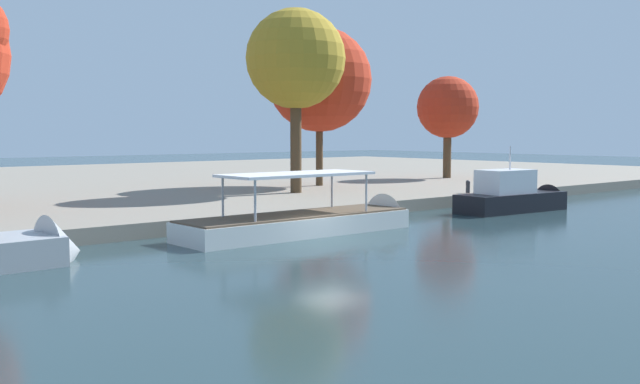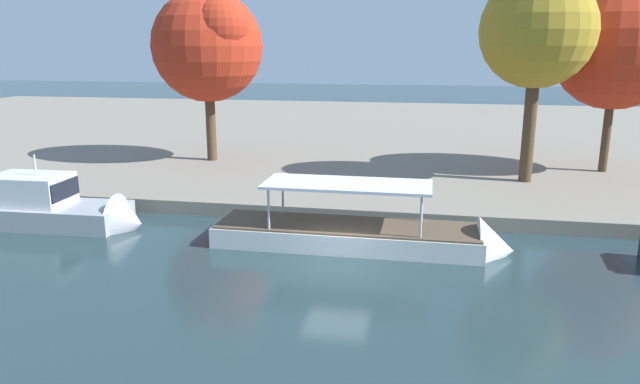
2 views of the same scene
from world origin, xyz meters
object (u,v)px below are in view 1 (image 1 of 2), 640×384
(mooring_bollard_0, at_px, (468,186))
(tour_boat_1, at_px, (315,225))
(tree_0, at_px, (449,107))
(tree_3, at_px, (318,77))
(motor_yacht_2, at_px, (517,200))
(tree_1, at_px, (298,60))

(mooring_bollard_0, bearing_deg, tour_boat_1, -166.31)
(tour_boat_1, xyz_separation_m, tree_0, (26.69, 14.64, 6.24))
(tree_0, bearing_deg, tour_boat_1, -151.26)
(mooring_bollard_0, bearing_deg, tree_3, 104.40)
(tour_boat_1, relative_size, mooring_bollard_0, 15.23)
(tour_boat_1, bearing_deg, motor_yacht_2, -2.23)
(motor_yacht_2, distance_m, tree_0, 20.38)
(mooring_bollard_0, distance_m, tree_1, 13.11)
(motor_yacht_2, distance_m, tree_1, 15.63)
(tree_1, xyz_separation_m, tree_3, (5.01, 3.99, -0.61))
(mooring_bollard_0, height_order, tree_1, tree_1)
(tour_boat_1, distance_m, motor_yacht_2, 14.50)
(tour_boat_1, distance_m, mooring_bollard_0, 16.04)
(motor_yacht_2, xyz_separation_m, tree_1, (-6.77, 11.39, 8.29))
(tour_boat_1, height_order, tree_3, tree_3)
(tree_1, relative_size, tree_3, 1.02)
(tree_0, distance_m, tree_3, 14.08)
(mooring_bollard_0, relative_size, tree_0, 0.10)
(motor_yacht_2, relative_size, tree_1, 0.72)
(motor_yacht_2, height_order, tree_0, tree_0)
(tour_boat_1, distance_m, tree_1, 15.84)
(motor_yacht_2, xyz_separation_m, tree_0, (12.21, 15.19, 5.95))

